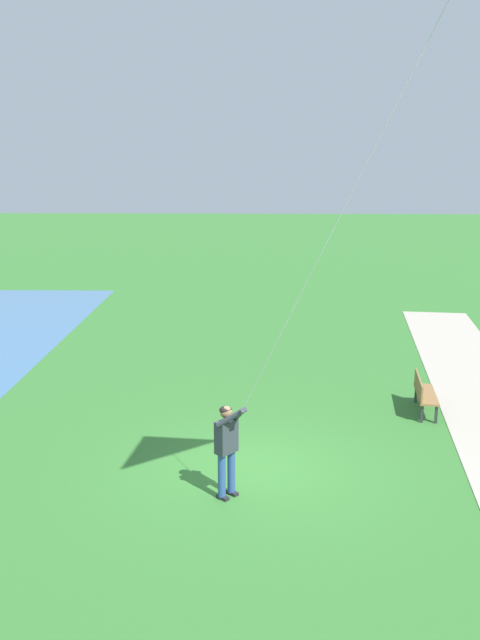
{
  "coord_description": "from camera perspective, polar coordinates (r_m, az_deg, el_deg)",
  "views": [
    {
      "loc": [
        -0.03,
        12.47,
        6.03
      ],
      "look_at": [
        0.25,
        1.57,
        3.39
      ],
      "focal_mm": 38.57,
      "sensor_mm": 36.0,
      "label": 1
    }
  ],
  "objects": [
    {
      "name": "ground_plane",
      "position": [
        13.85,
        1.25,
        -12.22
      ],
      "size": [
        120.0,
        120.0,
        0.0
      ],
      "primitive_type": "plane",
      "color": "#33702D"
    },
    {
      "name": "park_bench_near_walkway",
      "position": [
        17.05,
        14.96,
        -5.78
      ],
      "size": [
        0.61,
        1.54,
        0.88
      ],
      "color": "olive",
      "rests_on": "ground"
    },
    {
      "name": "person_kite_flyer",
      "position": [
        12.37,
        -1.07,
        -10.16
      ],
      "size": [
        0.6,
        0.59,
        1.83
      ],
      "color": "#232328",
      "rests_on": "ground"
    }
  ]
}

